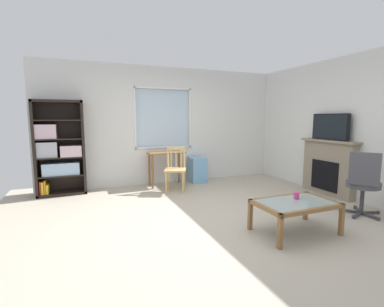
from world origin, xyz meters
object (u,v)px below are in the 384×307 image
at_px(wooden_chair, 175,169).
at_px(tv, 330,127).
at_px(bookshelf, 58,151).
at_px(plastic_drawer_unit, 197,170).
at_px(coffee_table, 295,206).
at_px(fireplace, 328,167).
at_px(desk_under_window, 166,159).
at_px(office_chair, 363,181).
at_px(sippy_cup, 296,195).

distance_m(wooden_chair, tv, 3.13).
xyz_separation_m(bookshelf, plastic_drawer_unit, (2.91, -0.06, -0.57)).
xyz_separation_m(bookshelf, coffee_table, (2.97, -3.18, -0.50)).
bearing_deg(bookshelf, wooden_chair, -16.05).
height_order(fireplace, tv, tv).
distance_m(bookshelf, desk_under_window, 2.17).
distance_m(tv, office_chair, 1.44).
bearing_deg(coffee_table, fireplace, 31.92).
height_order(desk_under_window, coffee_table, desk_under_window).
distance_m(desk_under_window, plastic_drawer_unit, 0.82).
bearing_deg(coffee_table, tv, 32.16).
relative_size(wooden_chair, plastic_drawer_unit, 1.53).
xyz_separation_m(bookshelf, tv, (4.86, -1.99, 0.47)).
bearing_deg(office_chair, bookshelf, 144.60).
xyz_separation_m(plastic_drawer_unit, office_chair, (1.45, -3.03, 0.26)).
bearing_deg(tv, plastic_drawer_unit, 135.30).
height_order(bookshelf, fireplace, bookshelf).
bearing_deg(plastic_drawer_unit, office_chair, -64.52).
distance_m(tv, coffee_table, 2.44).
relative_size(bookshelf, office_chair, 1.84).
height_order(tv, sippy_cup, tv).
height_order(desk_under_window, fireplace, fireplace).
distance_m(desk_under_window, coffee_table, 3.19).
xyz_separation_m(bookshelf, fireplace, (4.88, -1.99, -0.32)).
relative_size(bookshelf, coffee_table, 1.80).
bearing_deg(tv, sippy_cup, -148.61).
relative_size(tv, sippy_cup, 8.97).
relative_size(plastic_drawer_unit, office_chair, 0.59).
bearing_deg(coffee_table, office_chair, 3.58).
bearing_deg(sippy_cup, office_chair, -0.56).
bearing_deg(desk_under_window, bookshelf, 177.03).
relative_size(plastic_drawer_unit, fireplace, 0.49).
relative_size(tv, office_chair, 0.81).
xyz_separation_m(tv, sippy_cup, (-1.79, -1.09, -0.87)).
distance_m(desk_under_window, sippy_cup, 3.12).
distance_m(bookshelf, coffee_table, 4.38).
relative_size(bookshelf, desk_under_window, 2.29).
bearing_deg(office_chair, coffee_table, -176.42).
relative_size(desk_under_window, office_chair, 0.80).
bearing_deg(wooden_chair, coffee_table, -72.92).
distance_m(bookshelf, tv, 5.28).
bearing_deg(fireplace, sippy_cup, -148.87).
relative_size(bookshelf, fireplace, 1.52).
xyz_separation_m(office_chair, sippy_cup, (-1.28, 0.01, -0.09)).
distance_m(office_chair, coffee_table, 1.40).
height_order(bookshelf, wooden_chair, bookshelf).
bearing_deg(desk_under_window, plastic_drawer_unit, 3.75).
relative_size(desk_under_window, plastic_drawer_unit, 1.36).
bearing_deg(coffee_table, desk_under_window, 104.99).
height_order(bookshelf, tv, bookshelf).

